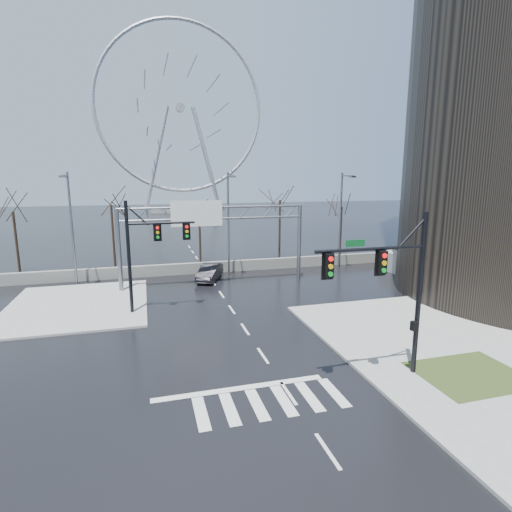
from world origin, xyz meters
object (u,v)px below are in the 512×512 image
object	(u,v)px
sign_gantry	(210,228)
car	(210,272)
ferris_wheel	(180,115)
signal_mast_far	(145,246)
signal_mast_near	(396,281)

from	to	relation	value
sign_gantry	car	distance (m)	4.87
sign_gantry	ferris_wheel	xyz separation A→B (m)	(5.38, 80.04, 20.95)
signal_mast_far	signal_mast_near	bearing A→B (deg)	-49.74
signal_mast_far	car	world-z (taller)	signal_mast_far
signal_mast_far	car	distance (m)	10.67
signal_mast_near	signal_mast_far	distance (m)	17.03
ferris_wheel	car	world-z (taller)	ferris_wheel
signal_mast_near	car	world-z (taller)	signal_mast_near
signal_mast_near	sign_gantry	distance (m)	19.79
signal_mast_near	signal_mast_far	size ratio (longest dim) A/B	1.00
signal_mast_far	ferris_wheel	world-z (taller)	ferris_wheel
signal_mast_far	sign_gantry	size ratio (longest dim) A/B	0.49
sign_gantry	ferris_wheel	bearing A→B (deg)	86.16
car	signal_mast_far	bearing A→B (deg)	-101.47
signal_mast_far	sign_gantry	xyz separation A→B (m)	(5.49, 6.00, 0.35)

